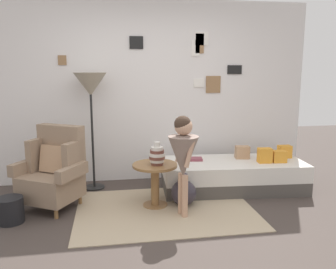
{
  "coord_description": "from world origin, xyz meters",
  "views": [
    {
      "loc": [
        -0.54,
        -3.18,
        1.64
      ],
      "look_at": [
        0.15,
        0.95,
        0.85
      ],
      "focal_mm": 37.53,
      "sensor_mm": 36.0,
      "label": 1
    }
  ],
  "objects": [
    {
      "name": "side_table",
      "position": [
        -0.03,
        0.81,
        0.37
      ],
      "size": [
        0.54,
        0.54,
        0.52
      ],
      "color": "olive",
      "rests_on": "ground"
    },
    {
      "name": "book_on_daybed",
      "position": [
        0.58,
        1.37,
        0.42
      ],
      "size": [
        0.24,
        0.19,
        0.03
      ],
      "primitive_type": "cube",
      "rotation": [
        0.0,
        0.0,
        -0.14
      ],
      "color": "#883E4B",
      "rests_on": "daybed"
    },
    {
      "name": "gallery_wall",
      "position": [
        0.0,
        1.95,
        1.3
      ],
      "size": [
        4.8,
        0.12,
        2.6
      ],
      "color": "silver",
      "rests_on": "ground"
    },
    {
      "name": "pillow_head",
      "position": [
        1.87,
        1.29,
        0.49
      ],
      "size": [
        0.18,
        0.12,
        0.17
      ],
      "primitive_type": "cube",
      "rotation": [
        0.0,
        0.0,
        -0.02
      ],
      "color": "orange",
      "rests_on": "daybed"
    },
    {
      "name": "daybed",
      "position": [
        1.1,
        1.23,
        0.2
      ],
      "size": [
        1.95,
        0.92,
        0.4
      ],
      "color": "#4C4742",
      "rests_on": "ground"
    },
    {
      "name": "floor_lamp",
      "position": [
        -0.78,
        1.6,
        1.38
      ],
      "size": [
        0.44,
        0.44,
        1.59
      ],
      "color": "black",
      "rests_on": "ground"
    },
    {
      "name": "armchair",
      "position": [
        -1.22,
        1.0,
        0.44
      ],
      "size": [
        0.9,
        0.84,
        0.97
      ],
      "color": "olive",
      "rests_on": "ground"
    },
    {
      "name": "person_child",
      "position": [
        0.24,
        0.48,
        0.73
      ],
      "size": [
        0.34,
        0.34,
        1.14
      ],
      "color": "tan",
      "rests_on": "ground"
    },
    {
      "name": "ground_plane",
      "position": [
        0.0,
        0.0,
        0.0
      ],
      "size": [
        12.0,
        12.0,
        0.0
      ],
      "primitive_type": "plane",
      "color": "#423833"
    },
    {
      "name": "pillow_mid",
      "position": [
        1.68,
        1.08,
        0.48
      ],
      "size": [
        0.19,
        0.14,
        0.16
      ],
      "primitive_type": "cube",
      "rotation": [
        0.0,
        0.0,
        -0.09
      ],
      "color": "orange",
      "rests_on": "daybed"
    },
    {
      "name": "rug",
      "position": [
        0.07,
        0.66,
        0.01
      ],
      "size": [
        2.06,
        1.49,
        0.01
      ],
      "primitive_type": "cube",
      "color": "tan",
      "rests_on": "ground"
    },
    {
      "name": "pillow_extra",
      "position": [
        1.27,
        1.35,
        0.49
      ],
      "size": [
        0.2,
        0.14,
        0.17
      ],
      "primitive_type": "cube",
      "rotation": [
        0.0,
        0.0,
        -0.12
      ],
      "color": "tan",
      "rests_on": "daybed"
    },
    {
      "name": "magazine_basket",
      "position": [
        -1.63,
        0.61,
        0.14
      ],
      "size": [
        0.28,
        0.28,
        0.28
      ],
      "primitive_type": "cylinder",
      "color": "black",
      "rests_on": "ground"
    },
    {
      "name": "vase_striped",
      "position": [
        -0.01,
        0.78,
        0.64
      ],
      "size": [
        0.19,
        0.19,
        0.28
      ],
      "color": "brown",
      "rests_on": "side_table"
    },
    {
      "name": "demijohn_near",
      "position": [
        0.31,
        0.78,
        0.16
      ],
      "size": [
        0.31,
        0.31,
        0.4
      ],
      "color": "#332D38",
      "rests_on": "ground"
    },
    {
      "name": "pillow_back",
      "position": [
        1.48,
        1.09,
        0.5
      ],
      "size": [
        0.18,
        0.13,
        0.2
      ],
      "primitive_type": "cube",
      "rotation": [
        0.0,
        0.0,
        -0.06
      ],
      "color": "orange",
      "rests_on": "daybed"
    }
  ]
}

